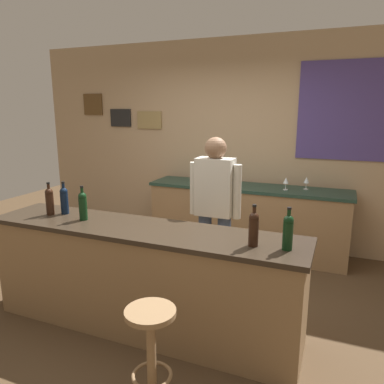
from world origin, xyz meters
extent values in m
plane|color=#4C3823|center=(0.00, 0.00, 0.00)|extent=(10.00, 10.00, 0.00)
cube|color=tan|center=(0.00, 2.03, 1.40)|extent=(6.00, 0.06, 2.80)
cube|color=brown|center=(-2.20, 1.99, 1.94)|extent=(0.34, 0.02, 0.32)
cube|color=black|center=(-1.70, 1.99, 1.74)|extent=(0.35, 0.02, 0.26)
cube|color=#997F4C|center=(-1.20, 1.99, 1.71)|extent=(0.40, 0.02, 0.25)
cube|color=#4C3D7F|center=(1.49, 1.99, 1.85)|extent=(1.12, 0.02, 1.19)
cube|color=olive|center=(0.00, -0.40, 0.44)|extent=(2.71, 0.57, 0.88)
cube|color=#2D2319|center=(0.00, -0.40, 0.90)|extent=(2.76, 0.60, 0.04)
cube|color=olive|center=(0.40, 1.65, 0.43)|extent=(2.53, 0.53, 0.86)
cube|color=#1E382D|center=(0.40, 1.65, 0.88)|extent=(2.59, 0.56, 0.04)
cylinder|color=#384766|center=(0.49, 0.37, 0.43)|extent=(0.13, 0.13, 0.86)
cylinder|color=#384766|center=(0.29, 0.37, 0.43)|extent=(0.13, 0.13, 0.86)
cube|color=beige|center=(0.39, 0.37, 1.14)|extent=(0.36, 0.20, 0.56)
sphere|color=brown|center=(0.39, 0.37, 1.51)|extent=(0.21, 0.21, 0.21)
cylinder|color=beige|center=(0.61, 0.37, 1.11)|extent=(0.08, 0.08, 0.52)
cylinder|color=beige|center=(0.17, 0.37, 1.11)|extent=(0.08, 0.08, 0.52)
cylinder|color=olive|center=(0.50, -1.15, 0.32)|extent=(0.06, 0.06, 0.65)
torus|color=olive|center=(0.50, -1.15, 0.22)|extent=(0.26, 0.26, 0.02)
cylinder|color=olive|center=(0.50, -1.15, 0.66)|extent=(0.32, 0.32, 0.03)
cylinder|color=black|center=(-0.95, -0.39, 1.02)|extent=(0.07, 0.07, 0.20)
sphere|color=black|center=(-0.95, -0.39, 1.13)|extent=(0.07, 0.07, 0.07)
cylinder|color=black|center=(-0.95, -0.39, 1.17)|extent=(0.03, 0.03, 0.09)
cylinder|color=black|center=(-0.95, -0.39, 1.22)|extent=(0.03, 0.03, 0.02)
cylinder|color=black|center=(-0.85, -0.32, 1.02)|extent=(0.07, 0.07, 0.20)
sphere|color=black|center=(-0.85, -0.32, 1.13)|extent=(0.07, 0.07, 0.07)
cylinder|color=black|center=(-0.85, -0.32, 1.17)|extent=(0.03, 0.03, 0.09)
cylinder|color=black|center=(-0.85, -0.32, 1.22)|extent=(0.03, 0.03, 0.02)
cylinder|color=black|center=(-0.57, -0.41, 1.02)|extent=(0.07, 0.07, 0.20)
sphere|color=black|center=(-0.57, -0.41, 1.13)|extent=(0.07, 0.07, 0.07)
cylinder|color=black|center=(-0.57, -0.41, 1.17)|extent=(0.03, 0.03, 0.09)
cylinder|color=black|center=(-0.57, -0.41, 1.22)|extent=(0.03, 0.03, 0.02)
cylinder|color=black|center=(0.97, -0.46, 1.02)|extent=(0.07, 0.07, 0.20)
sphere|color=black|center=(0.97, -0.46, 1.13)|extent=(0.07, 0.07, 0.07)
cylinder|color=black|center=(0.97, -0.46, 1.17)|extent=(0.03, 0.03, 0.09)
cylinder|color=black|center=(0.97, -0.46, 1.22)|extent=(0.03, 0.03, 0.02)
cylinder|color=black|center=(1.20, -0.44, 1.02)|extent=(0.07, 0.07, 0.20)
sphere|color=black|center=(1.20, -0.44, 1.13)|extent=(0.07, 0.07, 0.07)
cylinder|color=black|center=(1.20, -0.44, 1.17)|extent=(0.03, 0.03, 0.09)
cylinder|color=black|center=(1.20, -0.44, 1.22)|extent=(0.03, 0.03, 0.02)
cylinder|color=silver|center=(0.88, 1.62, 0.90)|extent=(0.06, 0.06, 0.00)
cylinder|color=silver|center=(0.88, 1.62, 0.94)|extent=(0.01, 0.01, 0.07)
cone|color=silver|center=(0.88, 1.62, 1.02)|extent=(0.07, 0.07, 0.08)
cylinder|color=silver|center=(1.11, 1.74, 0.90)|extent=(0.06, 0.06, 0.00)
cylinder|color=silver|center=(1.11, 1.74, 0.94)|extent=(0.01, 0.01, 0.07)
cone|color=silver|center=(1.11, 1.74, 1.02)|extent=(0.07, 0.07, 0.08)
camera|label=1|loc=(1.51, -2.94, 1.89)|focal=34.57mm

